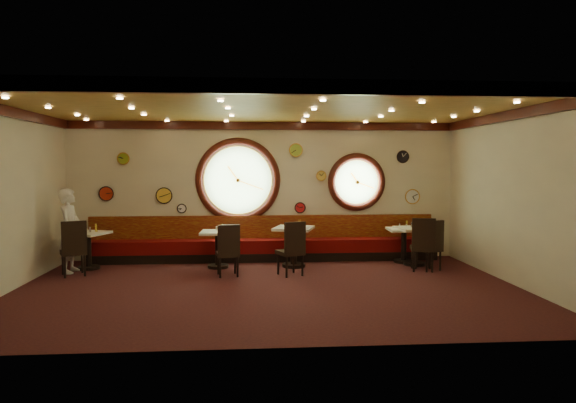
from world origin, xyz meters
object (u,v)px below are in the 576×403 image
Objects in this scene: chair_b at (228,247)px; condiment_e_salt at (399,226)px; chair_c at (293,245)px; condiment_b_salt at (216,228)px; table_d at (415,241)px; condiment_a_bottle at (96,228)px; condiment_e_pepper at (406,226)px; table_b at (218,245)px; table_e at (404,241)px; table_a at (88,246)px; chair_d at (431,242)px; condiment_c_pepper at (297,224)px; chair_e at (423,241)px; condiment_d_bottle at (417,224)px; condiment_b_bottle at (223,227)px; condiment_c_salt at (288,225)px; chair_a at (74,245)px; condiment_a_salt at (82,230)px; condiment_a_pepper at (90,229)px; condiment_e_bottle at (407,224)px; condiment_d_salt at (412,225)px; waiter at (70,231)px; condiment_b_pepper at (221,229)px; table_c at (294,242)px; condiment_d_pepper at (418,226)px; condiment_c_bottle at (299,223)px.

chair_b reaches higher than condiment_e_salt.
condiment_b_salt is (-1.56, 1.05, 0.22)m from chair_c.
table_d is 6.88m from condiment_a_bottle.
table_d is 0.41m from condiment_e_pepper.
table_e is at bearing 3.88° from table_b.
chair_d is at bearing -5.81° from table_a.
chair_d is 6.33× the size of condiment_c_pepper.
chair_d is 0.20m from chair_e.
condiment_b_bottle is at bearing 179.13° from condiment_d_bottle.
table_a and table_b have the same top height.
condiment_c_salt is 0.61× the size of condiment_a_bottle.
condiment_a_salt is at bearing 70.42° from chair_a.
condiment_b_salt is (2.82, 0.02, -0.00)m from condiment_a_salt.
condiment_a_pepper is 1.03× the size of condiment_e_pepper.
condiment_e_bottle is at bearing 8.39° from condiment_c_pepper.
chair_c reaches higher than condiment_e_pepper.
chair_e is 7.17× the size of condiment_b_salt.
table_b is 4.67× the size of condiment_a_bottle.
condiment_d_salt is 7.21m from waiter.
chair_d is 4.43m from condiment_b_pepper.
condiment_e_pepper reaches higher than table_b.
chair_a is at bearing -171.81° from table_c.
table_e is (6.88, 0.22, -0.01)m from table_a.
table_c is at bearing -0.98° from table_b.
chair_e reaches higher than condiment_c_pepper.
condiment_d_bottle is at bearing 33.99° from condiment_d_salt.
condiment_e_salt is (6.64, 0.24, -0.05)m from condiment_a_bottle.
condiment_a_salt is 0.36m from waiter.
table_c is 1.64m from chair_b.
waiter reaches higher than chair_c.
table_b is 7.70× the size of condiment_c_salt.
condiment_c_pepper is 0.62× the size of condiment_e_bottle.
chair_b is 3.85× the size of condiment_e_bottle.
table_b is 4.21m from condiment_e_pepper.
chair_e is 0.68m from condiment_d_pepper.
chair_a is at bearing 151.74° from chair_c.
condiment_a_pepper is at bearing 154.57° from chair_d.
condiment_b_bottle reaches higher than table_e.
condiment_d_salt is 0.15m from condiment_d_pepper.
condiment_d_pepper is 0.16m from condiment_d_bottle.
condiment_d_bottle is at bearing 82.91° from condiment_d_pepper.
chair_e is at bearing -14.73° from table_c.
condiment_a_bottle reaches higher than condiment_b_bottle.
chair_b is (2.98, -0.98, 0.10)m from table_a.
chair_b is 3.84× the size of condiment_c_bottle.
chair_c reaches higher than condiment_e_bottle.
table_c is at bearing 23.46° from chair_b.
condiment_c_pepper is at bearing 0.05° from table_b.
chair_e is (2.72, 0.24, 0.01)m from chair_c.
condiment_c_pepper is at bearing -85.38° from waiter.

